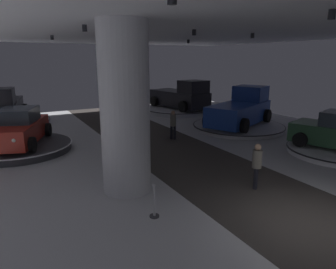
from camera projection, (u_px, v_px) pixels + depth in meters
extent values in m
cube|color=#B2B2B7|center=(313.00, 226.00, 8.27)|extent=(24.00, 44.00, 0.05)
cube|color=#383330|center=(313.00, 225.00, 8.27)|extent=(4.40, 44.00, 0.01)
cylinder|color=black|center=(85.00, 28.00, 10.20)|extent=(0.16, 0.16, 0.22)
cylinder|color=black|center=(52.00, 38.00, 15.13)|extent=(0.16, 0.16, 0.22)
cylinder|color=black|center=(332.00, 14.00, 6.95)|extent=(0.16, 0.16, 0.22)
cylinder|color=black|center=(194.00, 32.00, 11.97)|extent=(0.16, 0.16, 0.22)
cylinder|color=black|center=(132.00, 40.00, 17.29)|extent=(0.16, 0.16, 0.22)
cylinder|color=black|center=(253.00, 36.00, 13.80)|extent=(0.16, 0.16, 0.22)
cylinder|color=black|center=(188.00, 41.00, 18.79)|extent=(0.16, 0.16, 0.22)
cylinder|color=silver|center=(125.00, 110.00, 9.83)|extent=(1.60, 1.60, 5.50)
cylinder|color=#B7B7BC|center=(179.00, 110.00, 25.32)|extent=(5.56, 5.56, 0.36)
cylinder|color=black|center=(179.00, 108.00, 25.29)|extent=(5.68, 5.68, 0.05)
cube|color=black|center=(179.00, 98.00, 25.10)|extent=(2.97, 5.58, 1.20)
cube|color=black|center=(193.00, 87.00, 23.54)|extent=(2.16, 2.00, 1.00)
cube|color=#28333D|center=(189.00, 87.00, 23.93)|extent=(1.74, 0.38, 0.75)
cylinder|color=black|center=(205.00, 104.00, 24.47)|extent=(0.42, 0.88, 0.84)
cylinder|color=black|center=(183.00, 107.00, 23.06)|extent=(0.42, 0.88, 0.84)
cylinder|color=black|center=(176.00, 99.00, 27.30)|extent=(0.42, 0.88, 0.84)
cylinder|color=black|center=(154.00, 101.00, 25.88)|extent=(0.42, 0.88, 0.84)
cylinder|color=black|center=(300.00, 140.00, 14.45)|extent=(0.41, 0.71, 0.68)
cylinder|color=black|center=(315.00, 133.00, 15.84)|extent=(0.41, 0.71, 0.68)
sphere|color=white|center=(292.00, 128.00, 15.13)|extent=(0.18, 0.18, 0.18)
sphere|color=white|center=(300.00, 125.00, 15.82)|extent=(0.18, 0.18, 0.18)
cylinder|color=#B7B7BC|center=(238.00, 127.00, 19.36)|extent=(5.56, 5.57, 0.26)
cylinder|color=black|center=(238.00, 125.00, 19.34)|extent=(5.68, 5.68, 0.05)
cube|color=navy|center=(239.00, 113.00, 19.15)|extent=(5.69, 4.14, 1.20)
cube|color=navy|center=(251.00, 94.00, 20.22)|extent=(2.34, 2.44, 1.00)
cube|color=#28333D|center=(247.00, 94.00, 19.82)|extent=(0.81, 1.62, 0.75)
cylinder|color=black|center=(234.00, 112.00, 21.35)|extent=(0.88, 0.61, 0.84)
cylinder|color=black|center=(267.00, 116.00, 20.00)|extent=(0.88, 0.61, 0.84)
cylinder|color=black|center=(208.00, 121.00, 18.47)|extent=(0.88, 0.61, 0.84)
cylinder|color=black|center=(245.00, 126.00, 17.11)|extent=(0.88, 0.61, 0.84)
cylinder|color=#333338|center=(20.00, 148.00, 14.72)|extent=(4.68, 4.68, 0.35)
cylinder|color=white|center=(20.00, 145.00, 14.68)|extent=(4.77, 4.77, 0.05)
cube|color=maroon|center=(18.00, 132.00, 14.53)|extent=(3.18, 4.57, 0.90)
cube|color=#2D3842|center=(18.00, 116.00, 14.49)|extent=(2.13, 2.33, 0.70)
cylinder|color=black|center=(32.00, 145.00, 13.35)|extent=(0.45, 0.71, 0.68)
cylinder|color=black|center=(48.00, 130.00, 16.09)|extent=(0.45, 0.71, 0.68)
cylinder|color=black|center=(8.00, 131.00, 15.83)|extent=(0.45, 0.71, 0.68)
sphere|color=white|center=(14.00, 140.00, 12.58)|extent=(0.18, 0.18, 0.18)
cylinder|color=#B7B7BC|center=(4.00, 124.00, 20.13)|extent=(5.56, 5.56, 0.31)
cylinder|color=black|center=(4.00, 122.00, 20.09)|extent=(5.68, 5.68, 0.05)
cube|color=black|center=(3.00, 110.00, 19.90)|extent=(2.83, 5.54, 1.20)
cylinder|color=black|center=(21.00, 119.00, 18.69)|extent=(0.40, 0.87, 0.84)
cylinder|color=black|center=(25.00, 110.00, 22.07)|extent=(0.40, 0.87, 0.84)
cylinder|color=black|center=(256.00, 178.00, 10.40)|extent=(0.14, 0.14, 0.80)
cylinder|color=black|center=(256.00, 176.00, 10.56)|extent=(0.14, 0.14, 0.80)
cylinder|color=#6B665B|center=(257.00, 159.00, 10.32)|extent=(0.32, 0.32, 0.62)
sphere|color=#99755B|center=(258.00, 147.00, 10.22)|extent=(0.22, 0.22, 0.22)
cylinder|color=black|center=(175.00, 132.00, 16.77)|extent=(0.14, 0.14, 0.80)
cylinder|color=black|center=(172.00, 132.00, 16.83)|extent=(0.14, 0.14, 0.80)
cylinder|color=#6B665B|center=(173.00, 120.00, 16.64)|extent=(0.32, 0.32, 0.62)
sphere|color=#99755B|center=(173.00, 113.00, 16.53)|extent=(0.22, 0.22, 0.22)
cylinder|color=#333338|center=(154.00, 216.00, 8.68)|extent=(0.28, 0.28, 0.04)
cylinder|color=#B2B2B7|center=(154.00, 201.00, 8.57)|extent=(0.07, 0.07, 0.96)
sphere|color=#B2B2B7|center=(154.00, 185.00, 8.45)|extent=(0.10, 0.10, 0.10)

